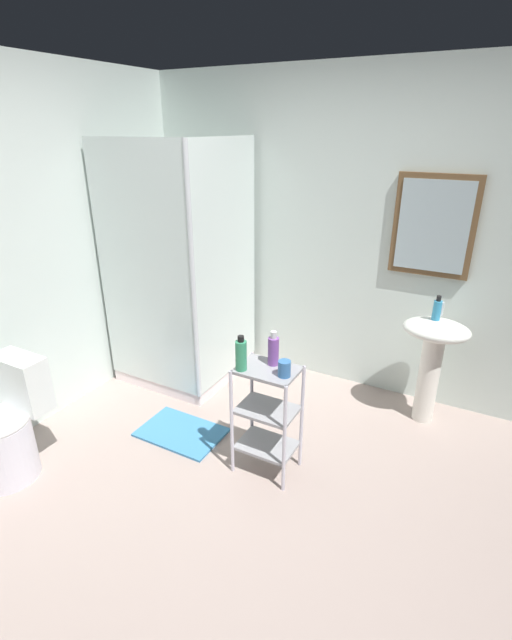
{
  "coord_description": "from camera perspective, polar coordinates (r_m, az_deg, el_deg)",
  "views": [
    {
      "loc": [
        0.99,
        -1.65,
        2.07
      ],
      "look_at": [
        -0.28,
        0.71,
        0.92
      ],
      "focal_mm": 25.52,
      "sensor_mm": 36.0,
      "label": 1
    }
  ],
  "objects": [
    {
      "name": "wall_back",
      "position": [
        3.72,
        12.47,
        10.0
      ],
      "size": [
        4.2,
        0.14,
        2.5
      ],
      "color": "silver",
      "rests_on": "ground_plane"
    },
    {
      "name": "shower_stall",
      "position": [
        3.94,
        -8.65,
        -1.15
      ],
      "size": [
        0.92,
        0.92,
        2.0
      ],
      "color": "white",
      "rests_on": "ground_plane"
    },
    {
      "name": "pedestal_sink",
      "position": [
        3.51,
        21.3,
        -3.6
      ],
      "size": [
        0.46,
        0.37,
        0.81
      ],
      "color": "white",
      "rests_on": "ground_plane"
    },
    {
      "name": "toilet",
      "position": [
        3.31,
        -28.65,
        -12.06
      ],
      "size": [
        0.37,
        0.49,
        0.76
      ],
      "color": "white",
      "rests_on": "ground_plane"
    },
    {
      "name": "ground_plane",
      "position": [
        2.83,
        -2.03,
        -24.01
      ],
      "size": [
        4.2,
        4.2,
        0.02
      ],
      "primitive_type": "cube",
      "color": "#A8938A"
    },
    {
      "name": "body_wash_bottle_green",
      "position": [
        2.66,
        -1.89,
        -4.38
      ],
      "size": [
        0.07,
        0.07,
        0.22
      ],
      "color": "#349465",
      "rests_on": "storage_cart"
    },
    {
      "name": "sink_faucet",
      "position": [
        3.51,
        22.24,
        1.29
      ],
      "size": [
        0.03,
        0.03,
        0.1
      ],
      "primitive_type": "cylinder",
      "color": "silver",
      "rests_on": "pedestal_sink"
    },
    {
      "name": "rinse_cup",
      "position": [
        2.62,
        3.58,
        -6.11
      ],
      "size": [
        0.07,
        0.07,
        0.1
      ],
      "primitive_type": "cylinder",
      "color": "#3870B2",
      "rests_on": "storage_cart"
    },
    {
      "name": "hand_soap_bottle",
      "position": [
        3.41,
        21.75,
        1.23
      ],
      "size": [
        0.06,
        0.06,
        0.18
      ],
      "color": "#389ED1",
      "rests_on": "pedestal_sink"
    },
    {
      "name": "storage_cart",
      "position": [
        2.87,
        1.41,
        -11.4
      ],
      "size": [
        0.38,
        0.28,
        0.74
      ],
      "color": "silver",
      "rests_on": "ground_plane"
    },
    {
      "name": "bath_mat",
      "position": [
        3.46,
        -9.34,
        -13.71
      ],
      "size": [
        0.6,
        0.4,
        0.02
      ],
      "primitive_type": "cube",
      "color": "teal",
      "rests_on": "ground_plane"
    },
    {
      "name": "conditioner_bottle_purple",
      "position": [
        2.72,
        2.19,
        -3.8
      ],
      "size": [
        0.07,
        0.07,
        0.22
      ],
      "color": "#824AA2",
      "rests_on": "storage_cart"
    }
  ]
}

